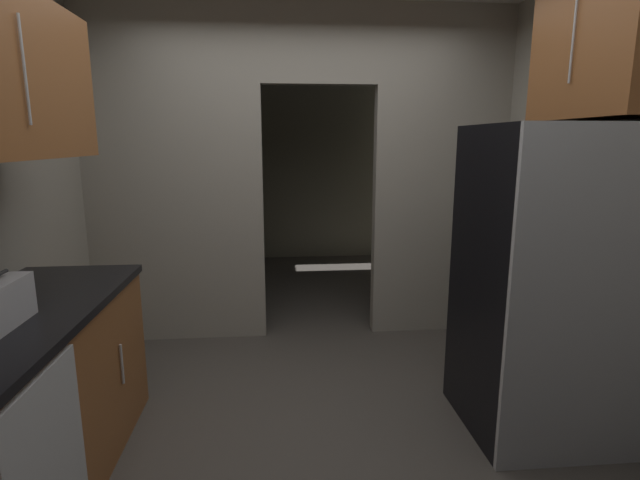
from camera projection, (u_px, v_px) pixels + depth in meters
The scene contains 6 objects.
ground at pixel (318, 435), 2.72m from camera, with size 20.00×20.00×0.00m, color #47423D.
kitchen_partition at pixel (297, 167), 3.91m from camera, with size 3.41×0.12×2.68m.
adjoining_room_shell at pixel (293, 165), 5.83m from camera, with size 3.41×2.88×2.68m.
refrigerator at pixel (547, 283), 2.66m from camera, with size 0.81×0.80×1.71m.
lower_cabinet_run at pixel (22, 409), 2.16m from camera, with size 0.67×1.70×0.89m.
upper_cabinet_fridgeside at pixel (607, 29), 2.51m from camera, with size 0.36×0.90×0.92m.
Camera 1 is at (-0.22, -2.44, 1.62)m, focal length 27.13 mm.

